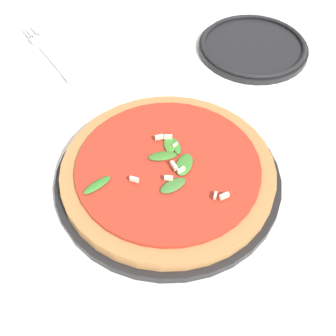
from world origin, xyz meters
The scene contains 5 objects.
ground_plane centered at (0.00, 0.00, 0.00)m, with size 6.00×6.00×0.00m, color silver.
pizza_arugula_main centered at (-0.04, 0.04, 0.02)m, with size 0.33×0.33×0.05m.
napkin centered at (0.33, 0.01, 0.00)m, with size 0.12×0.08×0.01m.
fork centered at (0.34, 0.01, 0.01)m, with size 0.19×0.04×0.00m.
side_plate_white centered at (0.10, -0.30, 0.01)m, with size 0.21×0.21×0.02m.
Camera 1 is at (-0.36, 0.32, 0.54)m, focal length 50.00 mm.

